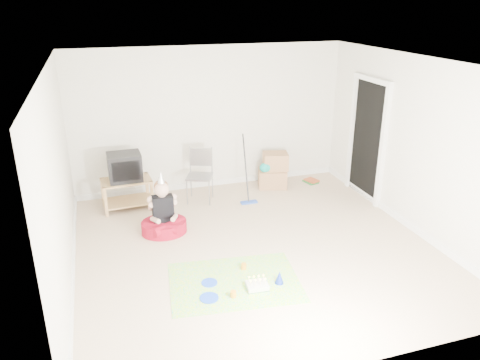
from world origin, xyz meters
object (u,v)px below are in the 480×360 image
object	(u,v)px
folding_chair	(200,176)
crt_tv	(125,167)
seated_woman	(164,220)
cardboard_boxes	(273,171)
tv_stand	(127,191)
birthday_cake	(257,286)

from	to	relation	value
folding_chair	crt_tv	bearing A→B (deg)	176.07
crt_tv	seated_woman	size ratio (longest dim) A/B	0.54
cardboard_boxes	seated_woman	world-z (taller)	seated_woman
tv_stand	crt_tv	world-z (taller)	crt_tv
seated_woman	birthday_cake	bearing A→B (deg)	-64.81
crt_tv	birthday_cake	world-z (taller)	crt_tv
crt_tv	seated_woman	world-z (taller)	seated_woman
tv_stand	folding_chair	size ratio (longest dim) A/B	0.90
tv_stand	birthday_cake	bearing A→B (deg)	-65.88
tv_stand	cardboard_boxes	world-z (taller)	cardboard_boxes
tv_stand	cardboard_boxes	size ratio (longest dim) A/B	1.29
tv_stand	folding_chair	distance (m)	1.25
crt_tv	seated_woman	distance (m)	1.29
cardboard_boxes	folding_chair	bearing A→B (deg)	-170.72
tv_stand	cardboard_boxes	bearing A→B (deg)	3.27
crt_tv	seated_woman	xyz separation A→B (m)	(0.45, -1.09, -0.53)
tv_stand	seated_woman	bearing A→B (deg)	-67.72
cardboard_boxes	crt_tv	bearing A→B (deg)	-176.73
crt_tv	birthday_cake	distance (m)	3.27
folding_chair	birthday_cake	size ratio (longest dim) A/B	3.43
crt_tv	cardboard_boxes	world-z (taller)	crt_tv
cardboard_boxes	seated_woman	size ratio (longest dim) A/B	0.67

